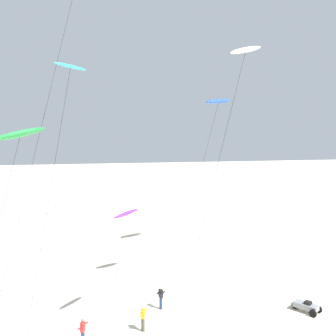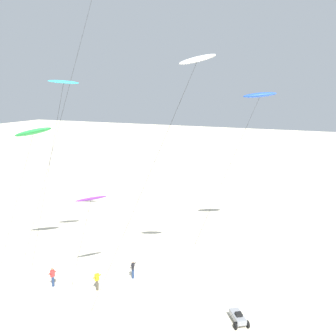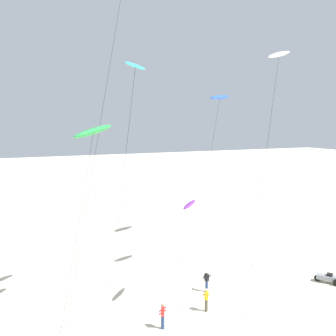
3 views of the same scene
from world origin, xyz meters
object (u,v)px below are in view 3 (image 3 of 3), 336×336
Objects in this scene: kite_purple at (189,205)px; kite_flyer_nearest at (163,315)px; kite_cyan at (135,69)px; kite_flyer_middle at (206,299)px; beach_buggy at (328,278)px; kite_flyer_furthest at (207,281)px; kite_white at (279,56)px; kite_green at (93,132)px; kite_blue at (220,98)px.

kite_purple is 4.67× the size of kite_flyer_nearest.
kite_cyan is 16.49m from kite_flyer_middle.
kite_purple is 14.45m from beach_buggy.
kite_cyan reaches higher than kite_flyer_middle.
kite_flyer_furthest reaches higher than beach_buggy.
kite_white reaches higher than kite_flyer_nearest.
kite_green is 6.59× the size of beach_buggy.
kite_purple is 7.41m from kite_flyer_nearest.
kite_flyer_furthest is (6.00, 0.56, -15.75)m from kite_cyan.
kite_blue is at bearing 36.43° from kite_green.
kite_flyer_nearest is (-2.87, -1.86, -6.57)m from kite_purple.
kite_green is at bearing -168.90° from kite_cyan.
kite_green is at bearing 172.28° from kite_purple.
kite_white is 11.31× the size of kite_flyer_nearest.
kite_green reaches higher than kite_flyer_nearest.
kite_flyer_nearest is (3.57, -2.74, -11.67)m from kite_green.
kite_white is 11.95m from kite_cyan.
kite_white reaches higher than kite_purple.
kite_purple is at bearing -23.71° from kite_cyan.
beach_buggy is (1.84, -14.17, -15.23)m from kite_blue.
kite_cyan is at bearing 98.40° from kite_flyer_nearest.
kite_blue is (14.13, 12.09, -0.98)m from kite_cyan.
kite_purple is 19.16m from kite_blue.
kite_flyer_furthest is (5.51, 3.90, 0.00)m from kite_flyer_nearest.
kite_blue reaches higher than kite_flyer_furthest.
beach_buggy is at bearing -7.43° from kite_cyan.
kite_flyer_furthest is 10.32m from beach_buggy.
kite_flyer_nearest is at bearing -81.60° from kite_cyan.
kite_white reaches higher than kite_green.
beach_buggy is (15.48, 1.26, -0.46)m from kite_flyer_nearest.
kite_flyer_furthest is (9.08, 1.17, -11.67)m from kite_green.
kite_purple is at bearing 33.04° from kite_flyer_nearest.
kite_flyer_nearest is (0.49, -3.34, -15.75)m from kite_cyan.
kite_flyer_middle is 3.41m from kite_flyer_furthest.
kite_white reaches higher than kite_blue.
kite_cyan reaches higher than beach_buggy.
kite_white is at bearing -100.61° from kite_blue.
kite_flyer_furthest is at bearing -125.17° from kite_blue.
kite_blue is 9.64× the size of kite_flyer_middle.
kite_white is at bearing 15.93° from kite_flyer_nearest.
kite_flyer_nearest is at bearing -175.35° from beach_buggy.
kite_blue is at bearing 55.70° from kite_flyer_middle.
kite_flyer_middle is at bearing -29.10° from kite_cyan.
kite_flyer_furthest is 0.83× the size of beach_buggy.
kite_blue is 9.64× the size of kite_flyer_nearest.
kite_white is 9.39× the size of beach_buggy.
kite_white is 12.67m from kite_blue.
kite_purple is at bearing 135.16° from kite_flyer_middle.
kite_flyer_middle is 1.00× the size of kite_flyer_furthest.
kite_green is 7.93× the size of kite_flyer_nearest.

